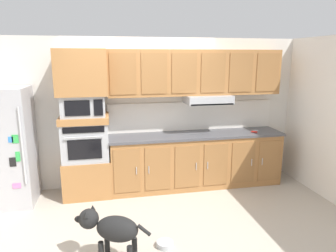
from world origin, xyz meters
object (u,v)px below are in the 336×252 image
(built_in_oven, at_px, (86,140))
(dog_food_bowl, at_px, (165,244))
(dog, at_px, (111,228))
(screwdriver, at_px, (254,132))
(refrigerator, at_px, (5,147))
(microwave, at_px, (84,105))

(built_in_oven, distance_m, dog_food_bowl, 2.10)
(dog, bearing_deg, screwdriver, -121.12)
(dog, bearing_deg, built_in_oven, -54.63)
(refrigerator, bearing_deg, screwdriver, -0.80)
(built_in_oven, distance_m, screwdriver, 2.81)
(built_in_oven, height_order, dog, built_in_oven)
(refrigerator, distance_m, built_in_oven, 1.15)
(refrigerator, height_order, microwave, refrigerator)
(dog_food_bowl, bearing_deg, microwave, 119.72)
(refrigerator, height_order, built_in_oven, refrigerator)
(microwave, distance_m, screwdriver, 2.86)
(built_in_oven, height_order, dog_food_bowl, built_in_oven)
(screwdriver, height_order, dog, screwdriver)
(microwave, bearing_deg, built_in_oven, 179.23)
(refrigerator, bearing_deg, dog, -49.30)
(microwave, xyz_separation_m, dog_food_bowl, (0.95, -1.66, -1.43))
(built_in_oven, bearing_deg, refrigerator, -176.63)
(dog, bearing_deg, microwave, -54.64)
(refrigerator, xyz_separation_m, microwave, (1.15, 0.07, 0.58))
(refrigerator, relative_size, screwdriver, 10.57)
(refrigerator, relative_size, built_in_oven, 2.51)
(screwdriver, relative_size, dog, 0.20)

